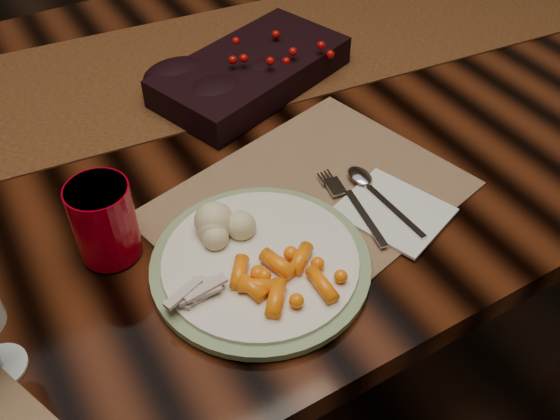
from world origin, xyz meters
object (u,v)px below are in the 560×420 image
placemat_main (309,201)px  centerpiece (251,67)px  baby_carrots (281,275)px  dining_table (191,285)px  dinner_plate (260,263)px  mashed_potatoes (221,220)px  red_cup (104,221)px  napkin (394,211)px  turkey_shreds (198,296)px

placemat_main → centerpiece: bearing=62.9°
centerpiece → placemat_main: 0.30m
placemat_main → baby_carrots: size_ratio=3.67×
centerpiece → dining_table: bearing=-164.6°
dinner_plate → mashed_potatoes: size_ratio=3.23×
dining_table → mashed_potatoes: bearing=-96.9°
mashed_potatoes → red_cup: red_cup is taller
centerpiece → napkin: size_ratio=2.47×
dinner_plate → red_cup: 0.19m
baby_carrots → red_cup: bearing=133.2°
centerpiece → napkin: 0.37m
dining_table → dinner_plate: dinner_plate is taller
mashed_potatoes → centerpiece: bearing=55.5°
baby_carrots → napkin: (0.20, 0.03, -0.02)m
napkin → baby_carrots: bearing=170.2°
baby_carrots → napkin: baby_carrots is taller
dinner_plate → napkin: 0.20m
placemat_main → turkey_shreds: 0.23m
placemat_main → dinner_plate: size_ratio=1.51×
placemat_main → dinner_plate: dinner_plate is taller
mashed_potatoes → turkey_shreds: 0.11m
napkin → mashed_potatoes: bearing=142.7°
napkin → placemat_main: bearing=116.7°
napkin → red_cup: size_ratio=1.27×
baby_carrots → dinner_plate: bearing=95.5°
centerpiece → baby_carrots: (-0.18, -0.41, -0.01)m
dining_table → baby_carrots: (-0.01, -0.36, 0.40)m
placemat_main → dinner_plate: (-0.12, -0.07, 0.01)m
dining_table → turkey_shreds: size_ratio=23.94×
mashed_potatoes → red_cup: (-0.13, 0.06, 0.01)m
centerpiece → red_cup: (-0.33, -0.25, 0.02)m
placemat_main → baby_carrots: baby_carrots is taller
mashed_potatoes → napkin: size_ratio=0.63×
placemat_main → napkin: size_ratio=3.07×
dining_table → placemat_main: 0.46m
placemat_main → napkin: (0.08, -0.08, 0.00)m
baby_carrots → napkin: 0.20m
baby_carrots → turkey_shreds: size_ratio=1.47×
turkey_shreds → napkin: bearing=2.4°
turkey_shreds → centerpiece: bearing=54.0°
dining_table → turkey_shreds: (-0.10, -0.33, 0.40)m
placemat_main → mashed_potatoes: size_ratio=4.87×
red_cup → napkin: bearing=-20.0°
baby_carrots → centerpiece: bearing=65.7°
mashed_potatoes → napkin: bearing=-17.4°
centerpiece → placemat_main: centerpiece is taller
dining_table → centerpiece: bearing=15.4°
dinner_plate → turkey_shreds: (-0.09, -0.02, 0.02)m
red_cup → placemat_main: bearing=-10.2°
mashed_potatoes → turkey_shreds: mashed_potatoes is taller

